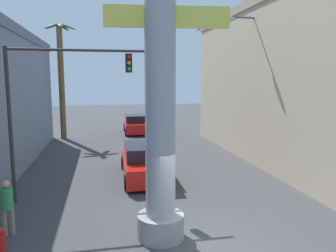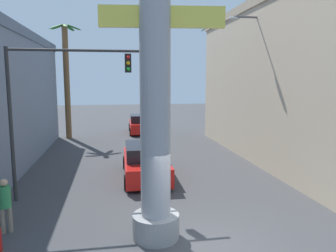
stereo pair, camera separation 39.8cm
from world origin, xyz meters
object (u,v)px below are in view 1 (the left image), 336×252
Objects in this scene: street_lamp at (260,77)px; pedestrian_curb_left at (7,204)px; palm_tree_far_right at (212,59)px; traffic_light_mast at (55,93)px; neon_sign_pole at (160,36)px; fire_hydrant at (1,241)px; car_lead at (145,162)px; car_far at (136,124)px; palm_tree_far_left at (61,75)px.

street_lamp reaches higher than pedestrian_curb_left.
palm_tree_far_right reaches higher than street_lamp.
pedestrian_curb_left is (-1.10, -2.77, -3.08)m from traffic_light_mast.
traffic_light_mast is (-10.04, -3.80, -0.66)m from street_lamp.
traffic_light_mast is 0.61× the size of palm_tree_far_right.
neon_sign_pole reaches higher than fire_hydrant.
pedestrian_curb_left is at bearing -111.61° from traffic_light_mast.
car_lead and car_far have the same top height.
traffic_light_mast is 16.21m from car_far.
palm_tree_far_right is (7.32, 12.17, 5.56)m from car_lead.
fire_hydrant is at bearing -85.02° from pedestrian_curb_left.
palm_tree_far_left reaches higher than pedestrian_curb_left.
street_lamp is 0.84× the size of palm_tree_far_right.
car_far is 0.45× the size of palm_tree_far_right.
street_lamp is 13.47m from pedestrian_curb_left.
neon_sign_pole is 1.30× the size of palm_tree_far_right.
car_lead reaches higher than fire_hydrant.
street_lamp is at bearing 30.54° from pedestrian_curb_left.
car_far is 19.88m from fire_hydrant.
car_far is 5.91× the size of fire_hydrant.
pedestrian_curb_left is (0.23, -16.38, -3.93)m from palm_tree_far_left.
traffic_light_mast is 3.44× the size of pedestrian_curb_left.
car_lead is at bearing -166.03° from street_lamp.
pedestrian_curb_left reaches higher than car_far.
fire_hydrant is (-11.88, -18.24, -5.95)m from palm_tree_far_right.
palm_tree_far_left reaches higher than fire_hydrant.
car_far is at bearing 86.05° from car_lead.
palm_tree_far_left is (-1.33, 13.60, 0.85)m from traffic_light_mast.
palm_tree_far_left is at bearing -164.26° from car_far.
palm_tree_far_right is at bearing 3.55° from palm_tree_far_left.
neon_sign_pole is 1.39× the size of palm_tree_far_left.
neon_sign_pole reaches higher than traffic_light_mast.
traffic_light_mast is at bearing 75.51° from fire_hydrant.
palm_tree_far_right is 5.66× the size of pedestrian_curb_left.
traffic_light_mast is 13.69m from palm_tree_far_left.
car_lead is at bearing -66.83° from palm_tree_far_left.
car_lead is 13.08m from car_far.
car_lead is 2.90× the size of pedestrian_curb_left.
traffic_light_mast is 5.33m from car_lead.
street_lamp is 14.14m from fire_hydrant.
palm_tree_far_right reaches higher than palm_tree_far_left.
car_far is at bearing 116.03° from street_lamp.
car_far is at bearing 72.85° from pedestrian_curb_left.
neon_sign_pole is 7.79m from car_lead.
neon_sign_pole is 19.72m from car_far.
neon_sign_pole is 7.37× the size of pedestrian_curb_left.
palm_tree_far_left is at bearing 104.74° from neon_sign_pole.
palm_tree_far_right is (12.21, 0.76, 1.41)m from palm_tree_far_left.
fire_hydrant is at bearing -88.93° from palm_tree_far_left.
palm_tree_far_left is 12.31m from palm_tree_far_right.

